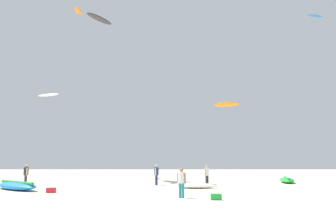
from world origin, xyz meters
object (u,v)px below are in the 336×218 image
at_px(kite_aloft_2, 100,19).
at_px(person_foreground, 182,180).
at_px(kite_aloft_3, 316,16).
at_px(person_midground, 208,174).
at_px(person_left, 157,173).
at_px(kite_grounded_far, 288,180).
at_px(gear_bag, 217,197).
at_px(kite_grounded_near, 198,186).
at_px(kite_aloft_6, 228,104).
at_px(kite_aloft_4, 49,95).
at_px(kite_aloft_0, 79,11).
at_px(cooler_box, 52,190).
at_px(kite_grounded_mid, 18,186).
at_px(person_right, 27,173).

bearing_deg(kite_aloft_2, person_foreground, -64.76).
relative_size(kite_aloft_2, kite_aloft_3, 1.55).
bearing_deg(kite_aloft_2, person_midground, -38.41).
relative_size(person_left, kite_grounded_far, 0.37).
xyz_separation_m(person_midground, gear_bag, (-0.66, -10.33, -0.78)).
bearing_deg(kite_grounded_near, kite_grounded_far, 36.64).
relative_size(gear_bag, kite_aloft_2, 0.14).
xyz_separation_m(kite_aloft_2, kite_aloft_6, (17.00, 17.05, -7.09)).
bearing_deg(kite_aloft_3, kite_aloft_4, 164.14).
relative_size(person_midground, person_left, 0.95).
height_order(gear_bag, kite_aloft_0, kite_aloft_0).
bearing_deg(cooler_box, kite_aloft_0, 101.86).
height_order(person_left, cooler_box, person_left).
xyz_separation_m(person_left, kite_aloft_4, (-18.91, 27.95, 11.72)).
distance_m(kite_grounded_near, kite_grounded_far, 10.93).
relative_size(person_left, kite_aloft_0, 0.71).
bearing_deg(cooler_box, person_foreground, -20.57).
bearing_deg(kite_aloft_3, kite_grounded_mid, -145.69).
relative_size(person_left, kite_aloft_3, 0.66).
xyz_separation_m(kite_grounded_near, kite_aloft_6, (7.11, 28.67, 10.58)).
bearing_deg(gear_bag, kite_grounded_mid, 154.71).
bearing_deg(person_midground, kite_grounded_mid, 63.08).
xyz_separation_m(person_foreground, person_right, (-12.28, 9.05, 0.05)).
bearing_deg(kite_aloft_0, person_left, -54.35).
bearing_deg(kite_aloft_3, gear_bag, -122.98).
bearing_deg(kite_grounded_near, person_left, 132.65).
bearing_deg(person_right, cooler_box, 87.49).
relative_size(person_foreground, kite_aloft_6, 0.39).
distance_m(person_right, kite_aloft_3, 41.68).
distance_m(person_right, kite_grounded_near, 13.94).
height_order(kite_aloft_2, kite_aloft_4, kite_aloft_2).
xyz_separation_m(kite_aloft_2, kite_aloft_4, (-12.13, 19.69, -5.14)).
bearing_deg(person_midground, person_foreground, 121.90).
distance_m(kite_grounded_mid, kite_grounded_far, 22.87).
distance_m(person_foreground, kite_aloft_3, 38.79).
bearing_deg(person_midground, kite_grounded_near, 116.73).
bearing_deg(kite_aloft_6, gear_bag, -100.54).
xyz_separation_m(person_midground, kite_aloft_0, (-15.38, 16.07, 21.10)).
xyz_separation_m(person_left, kite_aloft_2, (-6.78, 8.26, 16.86)).
bearing_deg(kite_aloft_0, kite_grounded_mid, -85.60).
xyz_separation_m(person_right, kite_grounded_mid, (0.89, -3.80, -0.71)).
bearing_deg(person_foreground, kite_aloft_3, 172.99).
relative_size(gear_bag, kite_aloft_6, 0.13).
distance_m(kite_aloft_3, kite_aloft_4, 42.68).
bearing_deg(kite_grounded_near, kite_aloft_0, 126.99).
relative_size(person_foreground, kite_aloft_0, 0.68).
height_order(gear_bag, kite_aloft_6, kite_aloft_6).
bearing_deg(kite_grounded_mid, kite_aloft_0, 94.40).
bearing_deg(kite_aloft_0, kite_aloft_2, -59.03).
bearing_deg(kite_grounded_mid, kite_aloft_6, 56.32).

